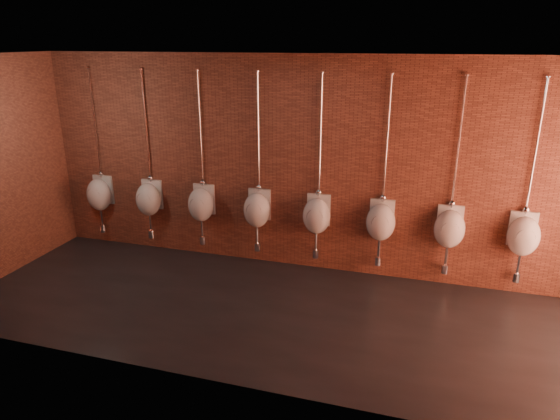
{
  "coord_description": "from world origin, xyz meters",
  "views": [
    {
      "loc": [
        1.66,
        -5.47,
        3.38
      ],
      "look_at": [
        -0.24,
        0.9,
        1.1
      ],
      "focal_mm": 32.0,
      "sensor_mm": 36.0,
      "label": 1
    }
  ],
  "objects_px": {
    "urinal_1": "(99,194)",
    "urinal_7": "(449,228)",
    "urinal_2": "(149,198)",
    "urinal_4": "(257,209)",
    "urinal_6": "(381,221)",
    "urinal_0": "(53,189)",
    "urinal_8": "(523,235)",
    "urinal_5": "(317,215)",
    "urinal_3": "(201,204)"
  },
  "relations": [
    {
      "from": "urinal_1",
      "to": "urinal_7",
      "type": "relative_size",
      "value": 1.0
    },
    {
      "from": "urinal_7",
      "to": "urinal_2",
      "type": "bearing_deg",
      "value": 180.0
    },
    {
      "from": "urinal_4",
      "to": "urinal_7",
      "type": "bearing_deg",
      "value": 0.0
    },
    {
      "from": "urinal_1",
      "to": "urinal_6",
      "type": "distance_m",
      "value": 4.68
    },
    {
      "from": "urinal_0",
      "to": "urinal_6",
      "type": "height_order",
      "value": "same"
    },
    {
      "from": "urinal_6",
      "to": "urinal_8",
      "type": "height_order",
      "value": "same"
    },
    {
      "from": "urinal_4",
      "to": "urinal_8",
      "type": "bearing_deg",
      "value": 0.0
    },
    {
      "from": "urinal_6",
      "to": "urinal_4",
      "type": "bearing_deg",
      "value": 180.0
    },
    {
      "from": "urinal_0",
      "to": "urinal_5",
      "type": "bearing_deg",
      "value": 0.0
    },
    {
      "from": "urinal_4",
      "to": "urinal_5",
      "type": "bearing_deg",
      "value": 0.0
    },
    {
      "from": "urinal_2",
      "to": "urinal_3",
      "type": "relative_size",
      "value": 1.0
    },
    {
      "from": "urinal_6",
      "to": "urinal_5",
      "type": "bearing_deg",
      "value": 180.0
    },
    {
      "from": "urinal_3",
      "to": "urinal_7",
      "type": "relative_size",
      "value": 1.0
    },
    {
      "from": "urinal_3",
      "to": "urinal_6",
      "type": "relative_size",
      "value": 1.0
    },
    {
      "from": "urinal_8",
      "to": "urinal_7",
      "type": "bearing_deg",
      "value": 180.0
    },
    {
      "from": "urinal_0",
      "to": "urinal_2",
      "type": "height_order",
      "value": "same"
    },
    {
      "from": "urinal_1",
      "to": "urinal_4",
      "type": "xyz_separation_m",
      "value": [
        2.81,
        0.0,
        0.0
      ]
    },
    {
      "from": "urinal_0",
      "to": "urinal_6",
      "type": "bearing_deg",
      "value": 0.0
    },
    {
      "from": "urinal_0",
      "to": "urinal_4",
      "type": "bearing_deg",
      "value": 0.0
    },
    {
      "from": "urinal_0",
      "to": "urinal_8",
      "type": "xyz_separation_m",
      "value": [
        7.49,
        0.0,
        0.0
      ]
    },
    {
      "from": "urinal_5",
      "to": "urinal_1",
      "type": "bearing_deg",
      "value": 180.0
    },
    {
      "from": "urinal_4",
      "to": "urinal_2",
      "type": "bearing_deg",
      "value": 180.0
    },
    {
      "from": "urinal_6",
      "to": "urinal_8",
      "type": "xyz_separation_m",
      "value": [
        1.87,
        0.0,
        0.0
      ]
    },
    {
      "from": "urinal_6",
      "to": "urinal_7",
      "type": "distance_m",
      "value": 0.94
    },
    {
      "from": "urinal_0",
      "to": "urinal_7",
      "type": "relative_size",
      "value": 1.0
    },
    {
      "from": "urinal_5",
      "to": "urinal_8",
      "type": "relative_size",
      "value": 1.0
    },
    {
      "from": "urinal_5",
      "to": "urinal_8",
      "type": "bearing_deg",
      "value": 0.0
    },
    {
      "from": "urinal_3",
      "to": "urinal_6",
      "type": "xyz_separation_m",
      "value": [
        2.81,
        0.0,
        0.0
      ]
    },
    {
      "from": "urinal_0",
      "to": "urinal_6",
      "type": "distance_m",
      "value": 5.62
    },
    {
      "from": "urinal_6",
      "to": "urinal_0",
      "type": "bearing_deg",
      "value": 180.0
    },
    {
      "from": "urinal_1",
      "to": "urinal_6",
      "type": "height_order",
      "value": "same"
    },
    {
      "from": "urinal_8",
      "to": "urinal_4",
      "type": "bearing_deg",
      "value": 180.0
    },
    {
      "from": "urinal_6",
      "to": "urinal_7",
      "type": "height_order",
      "value": "same"
    },
    {
      "from": "urinal_4",
      "to": "urinal_7",
      "type": "xyz_separation_m",
      "value": [
        2.81,
        0.0,
        0.0
      ]
    },
    {
      "from": "urinal_4",
      "to": "urinal_0",
      "type": "bearing_deg",
      "value": 180.0
    },
    {
      "from": "urinal_0",
      "to": "urinal_7",
      "type": "bearing_deg",
      "value": 0.0
    },
    {
      "from": "urinal_4",
      "to": "urinal_3",
      "type": "bearing_deg",
      "value": 180.0
    },
    {
      "from": "urinal_2",
      "to": "urinal_6",
      "type": "bearing_deg",
      "value": 0.0
    },
    {
      "from": "urinal_3",
      "to": "urinal_0",
      "type": "bearing_deg",
      "value": 180.0
    },
    {
      "from": "urinal_1",
      "to": "urinal_8",
      "type": "xyz_separation_m",
      "value": [
        6.55,
        0.0,
        0.0
      ]
    },
    {
      "from": "urinal_1",
      "to": "urinal_8",
      "type": "distance_m",
      "value": 6.55
    },
    {
      "from": "urinal_3",
      "to": "urinal_7",
      "type": "distance_m",
      "value": 3.74
    },
    {
      "from": "urinal_1",
      "to": "urinal_3",
      "type": "relative_size",
      "value": 1.0
    },
    {
      "from": "urinal_1",
      "to": "urinal_4",
      "type": "distance_m",
      "value": 2.81
    },
    {
      "from": "urinal_0",
      "to": "urinal_1",
      "type": "distance_m",
      "value": 0.94
    },
    {
      "from": "urinal_5",
      "to": "urinal_8",
      "type": "xyz_separation_m",
      "value": [
        2.81,
        0.0,
        0.0
      ]
    },
    {
      "from": "urinal_1",
      "to": "urinal_3",
      "type": "height_order",
      "value": "same"
    },
    {
      "from": "urinal_1",
      "to": "urinal_6",
      "type": "xyz_separation_m",
      "value": [
        4.68,
        0.0,
        0.0
      ]
    },
    {
      "from": "urinal_1",
      "to": "urinal_4",
      "type": "bearing_deg",
      "value": 0.0
    },
    {
      "from": "urinal_1",
      "to": "urinal_2",
      "type": "xyz_separation_m",
      "value": [
        0.94,
        0.0,
        0.0
      ]
    }
  ]
}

